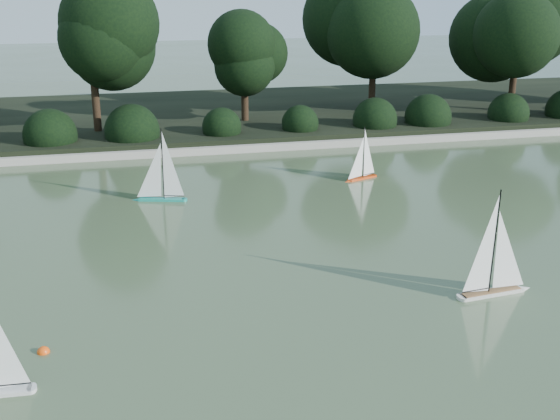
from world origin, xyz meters
name	(u,v)px	position (x,y,z in m)	size (l,w,h in m)	color
ground	(328,318)	(0.00, 0.00, 0.00)	(80.00, 80.00, 0.00)	#38492C
pond_coping	(223,149)	(0.00, 9.00, 0.09)	(40.00, 0.35, 0.18)	gray
far_bank	(203,116)	(0.00, 13.00, 0.15)	(40.00, 8.00, 0.30)	black
tree_line	(252,34)	(1.23, 11.44, 2.64)	(26.31, 3.93, 4.39)	black
shrub_hedge	(217,127)	(0.00, 9.90, 0.45)	(29.10, 1.10, 1.10)	black
sailboat_white_b	(498,277)	(2.48, 0.16, 0.25)	(1.20, 0.32, 1.63)	beige
sailboat_orange	(360,171)	(2.51, 5.98, 0.19)	(0.86, 0.45, 1.21)	#D74314
sailboat_teal	(157,189)	(-1.82, 5.48, 0.24)	(1.10, 0.45, 1.51)	#188B79
race_buoy	(44,352)	(-3.50, -0.09, 0.00)	(0.15, 0.15, 0.15)	#F54C0C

